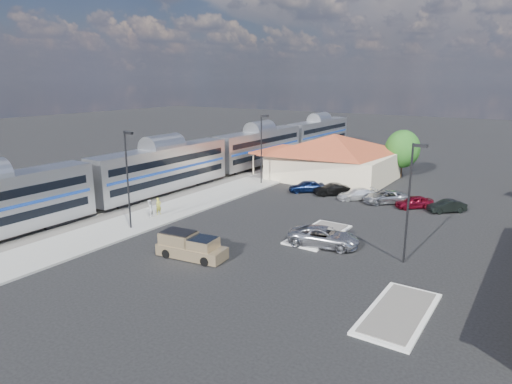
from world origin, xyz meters
The scene contains 22 objects.
ground centered at (0.00, 0.00, 0.00)m, with size 280.00×280.00×0.00m, color black.
railbed centered at (-21.00, 8.00, 0.06)m, with size 16.00×100.00×0.12m, color #4C4944.
platform centered at (-12.00, 6.00, 0.09)m, with size 5.50×92.00×0.18m, color gray.
passenger_train centered at (-18.00, 5.50, 2.87)m, with size 3.00×104.00×5.55m.
freight_cars centered at (-24.00, 11.75, 1.93)m, with size 2.80×46.00×4.00m.
station_depot centered at (-4.56, 24.00, 3.13)m, with size 18.35×12.24×6.20m.
traffic_island_south centered at (4.00, 2.00, 0.10)m, with size 3.30×7.50×0.21m.
traffic_island_north centered at (14.00, -8.00, 0.10)m, with size 3.30×7.50×0.21m.
lamp_plat_s centered at (-10.90, -6.00, 5.34)m, with size 1.08×0.25×9.00m.
lamp_plat_n centered at (-10.90, 16.00, 5.34)m, with size 1.08×0.25×9.00m.
lamp_lot centered at (12.10, 0.00, 5.34)m, with size 1.08×0.25×9.00m.
tree_depot centered at (3.00, 30.00, 4.02)m, with size 4.71×4.71×6.63m.
pickup_truck centered at (-1.85, -8.07, 0.89)m, with size 5.63×2.63×1.87m.
suv centered at (5.52, -0.19, 0.81)m, with size 2.68×5.81×1.61m, color #A8AAB0.
person_a centered at (-11.88, -1.58, 1.04)m, with size 0.63×0.41×1.72m, color gold.
person_b centered at (-11.96, -2.73, 1.05)m, with size 0.85×0.66×1.75m, color silver.
parked_car_a centered at (-4.11, 15.39, 0.73)m, with size 1.73×4.31×1.47m, color #0B1738.
parked_car_b centered at (-0.91, 15.69, 0.69)m, with size 1.46×4.18×1.38m, color black.
parked_car_c centered at (2.29, 15.39, 0.65)m, with size 1.81×4.45×1.29m, color white.
parked_car_d centered at (5.49, 15.69, 0.71)m, with size 2.36×5.12×1.42m, color gray.
parked_car_e centered at (8.69, 15.39, 0.67)m, with size 1.59×3.96×1.35m, color maroon.
parked_car_f centered at (11.89, 15.69, 0.64)m, with size 1.36×3.90×1.28m, color black.
Camera 1 is at (20.31, -32.76, 13.43)m, focal length 32.00 mm.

